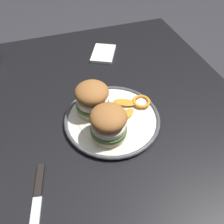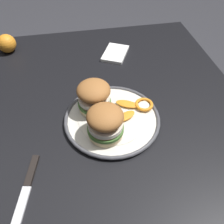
% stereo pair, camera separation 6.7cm
% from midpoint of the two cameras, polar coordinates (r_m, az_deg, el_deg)
% --- Properties ---
extents(ground_plane, '(8.00, 8.00, 0.00)m').
position_cam_midpoint_polar(ground_plane, '(1.38, -0.61, -22.65)').
color(ground_plane, '#333338').
extents(dining_table, '(1.20, 1.04, 0.73)m').
position_cam_midpoint_polar(dining_table, '(0.82, -0.96, -6.93)').
color(dining_table, black).
rests_on(dining_table, ground).
extents(dinner_plate, '(0.30, 0.30, 0.02)m').
position_cam_midpoint_polar(dinner_plate, '(0.74, 2.57, -1.73)').
color(dinner_plate, silver).
rests_on(dinner_plate, dining_table).
extents(sandwich_half_left, '(0.12, 0.12, 0.10)m').
position_cam_midpoint_polar(sandwich_half_left, '(0.66, 1.27, -2.64)').
color(sandwich_half_left, beige).
rests_on(sandwich_half_left, dinner_plate).
extents(sandwich_half_right, '(0.13, 0.13, 0.10)m').
position_cam_midpoint_polar(sandwich_half_right, '(0.73, -1.60, 3.81)').
color(sandwich_half_right, beige).
rests_on(sandwich_half_right, dinner_plate).
extents(orange_peel_curled, '(0.08, 0.08, 0.01)m').
position_cam_midpoint_polar(orange_peel_curled, '(0.78, 10.24, 1.69)').
color(orange_peel_curled, orange).
rests_on(orange_peel_curled, dinner_plate).
extents(orange_peel_strip_long, '(0.06, 0.07, 0.01)m').
position_cam_midpoint_polar(orange_peel_strip_long, '(0.74, 5.99, -1.11)').
color(orange_peel_strip_long, orange).
rests_on(orange_peel_strip_long, dinner_plate).
extents(orange_peel_strip_short, '(0.06, 0.08, 0.01)m').
position_cam_midpoint_polar(orange_peel_strip_short, '(0.78, 6.15, 1.87)').
color(orange_peel_strip_short, orange).
rests_on(orange_peel_strip_short, dinner_plate).
extents(whole_orange, '(0.08, 0.08, 0.08)m').
position_cam_midpoint_polar(whole_orange, '(1.12, -22.67, 15.07)').
color(whole_orange, orange).
rests_on(whole_orange, dining_table).
extents(table_knife, '(0.22, 0.07, 0.01)m').
position_cam_midpoint_polar(table_knife, '(0.65, -17.17, -17.46)').
color(table_knife, silver).
rests_on(table_knife, dining_table).
extents(folded_napkin, '(0.16, 0.14, 0.01)m').
position_cam_midpoint_polar(folded_napkin, '(1.04, 2.71, 14.02)').
color(folded_napkin, white).
rests_on(folded_napkin, dining_table).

